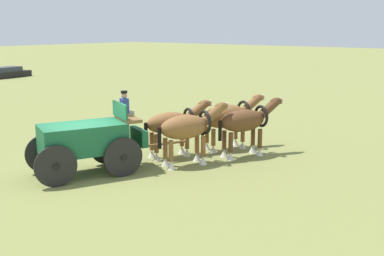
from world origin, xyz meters
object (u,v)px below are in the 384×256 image
at_px(draft_horse_rear_off, 188,128).
at_px(parked_vehicle_g, 9,73).
at_px(draft_horse_lead_near, 228,117).
at_px(draft_horse_lead_off, 246,122).
at_px(show_wagon, 87,140).
at_px(draft_horse_rear_near, 173,124).

height_order(draft_horse_rear_off, parked_vehicle_g, draft_horse_rear_off).
bearing_deg(draft_horse_rear_off, draft_horse_lead_near, 3.59).
bearing_deg(draft_horse_lead_off, draft_horse_rear_off, 156.90).
relative_size(draft_horse_lead_near, draft_horse_lead_off, 1.03).
bearing_deg(draft_horse_lead_off, draft_horse_lead_near, 67.71).
distance_m(draft_horse_rear_off, draft_horse_lead_off, 2.60).
distance_m(show_wagon, parked_vehicle_g, 35.89).
bearing_deg(draft_horse_lead_near, show_wagon, 162.82).
height_order(draft_horse_rear_near, parked_vehicle_g, draft_horse_rear_near).
bearing_deg(draft_horse_rear_off, parked_vehicle_g, 69.88).
xyz_separation_m(draft_horse_rear_near, draft_horse_lead_near, (2.37, -1.01, 0.05)).
bearing_deg(parked_vehicle_g, draft_horse_lead_off, -106.07).
distance_m(draft_horse_lead_near, parked_vehicle_g, 35.49).
relative_size(show_wagon, draft_horse_lead_off, 1.99).
height_order(show_wagon, draft_horse_lead_off, show_wagon).
height_order(show_wagon, parked_vehicle_g, show_wagon).
bearing_deg(draft_horse_lead_near, parked_vehicle_g, 74.16).
bearing_deg(show_wagon, draft_horse_lead_near, -17.18).
distance_m(show_wagon, draft_horse_rear_near, 3.71).
height_order(draft_horse_lead_off, parked_vehicle_g, draft_horse_lead_off).
bearing_deg(draft_horse_lead_near, draft_horse_lead_off, -112.29).
xyz_separation_m(draft_horse_rear_off, draft_horse_lead_near, (2.89, 0.18, -0.02)).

